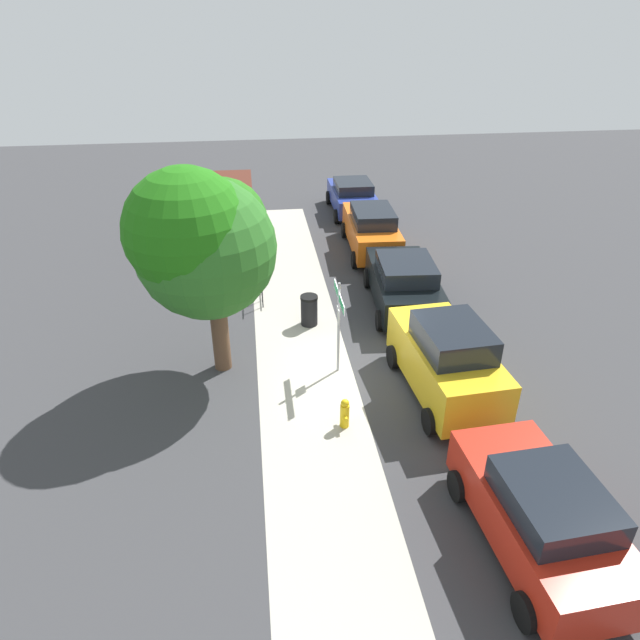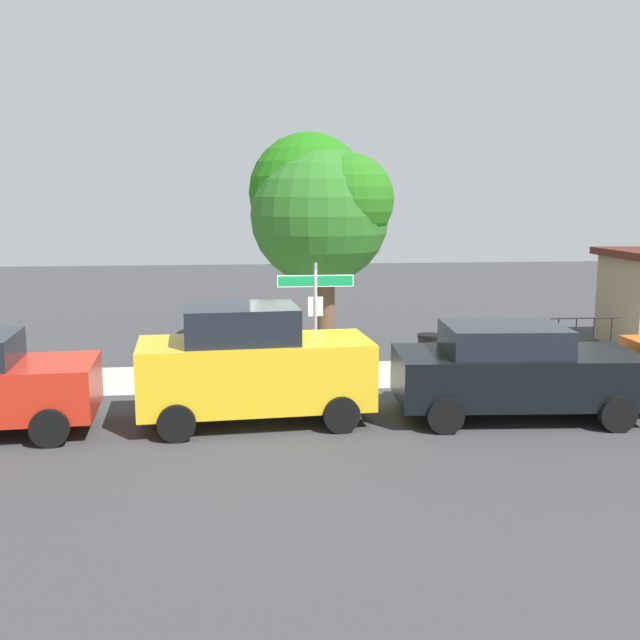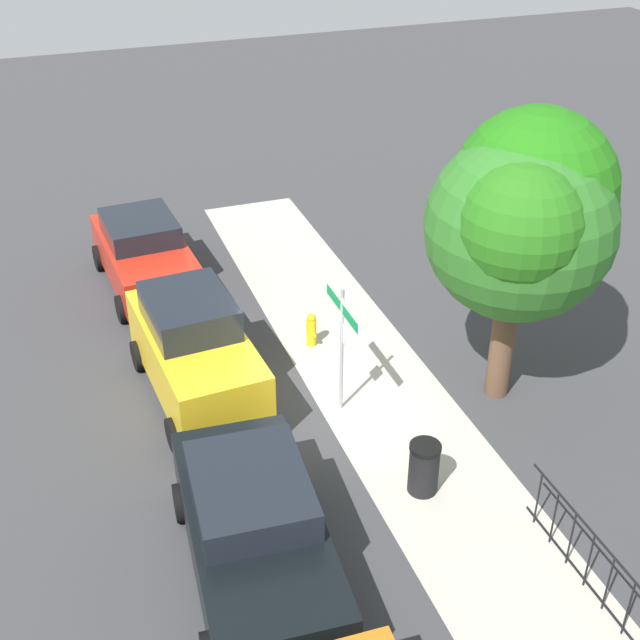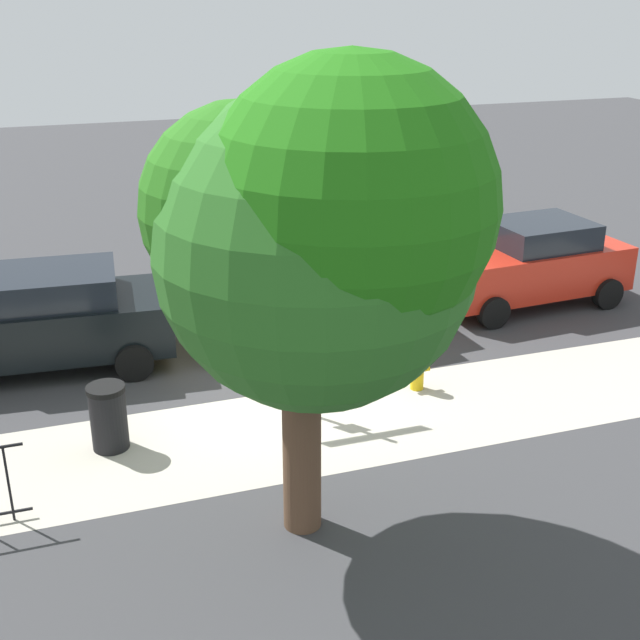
% 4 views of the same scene
% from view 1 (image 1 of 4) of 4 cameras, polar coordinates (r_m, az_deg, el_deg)
% --- Properties ---
extents(ground_plane, '(60.00, 60.00, 0.00)m').
position_cam_1_polar(ground_plane, '(15.59, 3.34, -5.25)').
color(ground_plane, '#38383A').
extents(sidewalk_strip, '(24.00, 2.60, 0.00)m').
position_cam_1_polar(sidewalk_strip, '(17.10, -2.13, -1.76)').
color(sidewalk_strip, '#B1AB9C').
rests_on(sidewalk_strip, ground_plane).
extents(street_sign, '(1.62, 0.07, 2.66)m').
position_cam_1_polar(street_sign, '(14.67, 1.91, 0.88)').
color(street_sign, '#9EA0A5').
rests_on(street_sign, ground_plane).
extents(shade_tree, '(3.57, 3.63, 5.67)m').
position_cam_1_polar(shade_tree, '(14.14, -11.74, 7.91)').
color(shade_tree, brown).
rests_on(shade_tree, ground_plane).
extents(car_red, '(4.16, 2.26, 1.73)m').
position_cam_1_polar(car_red, '(11.39, 21.41, -17.76)').
color(car_red, red).
rests_on(car_red, ground_plane).
extents(car_yellow, '(4.23, 2.21, 2.14)m').
position_cam_1_polar(car_yellow, '(14.52, 12.61, -3.89)').
color(car_yellow, gold).
rests_on(car_yellow, ground_plane).
extents(car_black, '(4.54, 2.39, 1.73)m').
position_cam_1_polar(car_black, '(18.61, 8.43, 3.76)').
color(car_black, black).
rests_on(car_black, ground_plane).
extents(car_orange, '(4.74, 2.10, 1.85)m').
position_cam_1_polar(car_orange, '(22.86, 5.18, 9.08)').
color(car_orange, orange).
rests_on(car_orange, ground_plane).
extents(car_blue, '(4.13, 2.08, 1.58)m').
position_cam_1_polar(car_blue, '(27.37, 3.26, 12.36)').
color(car_blue, navy).
rests_on(car_blue, ground_plane).
extents(iron_fence, '(4.17, 0.04, 1.07)m').
position_cam_1_polar(iron_fence, '(20.30, -6.03, 5.17)').
color(iron_fence, black).
rests_on(iron_fence, ground_plane).
extents(utility_shed, '(3.03, 2.79, 2.63)m').
position_cam_1_polar(utility_shed, '(23.86, -10.13, 10.67)').
color(utility_shed, '#998466').
rests_on(utility_shed, ground_plane).
extents(fire_hydrant, '(0.42, 0.22, 0.78)m').
position_cam_1_polar(fire_hydrant, '(13.54, 2.50, -9.35)').
color(fire_hydrant, yellow).
rests_on(fire_hydrant, ground_plane).
extents(trash_bin, '(0.55, 0.55, 0.98)m').
position_cam_1_polar(trash_bin, '(17.55, -1.10, 1.00)').
color(trash_bin, black).
rests_on(trash_bin, ground_plane).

